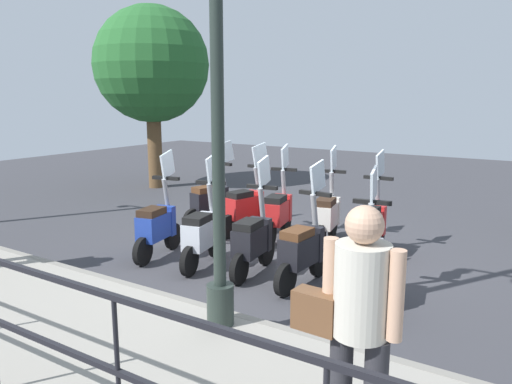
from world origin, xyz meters
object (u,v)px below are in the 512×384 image
(lamp_post_near, at_px, (218,137))
(scooter_far_1, at_px, (327,214))
(tree_large, at_px, (152,65))
(scooter_far_3, at_px, (246,206))
(pedestrian_with_bag, at_px, (357,317))
(scooter_near_3, at_px, (203,233))
(scooter_far_0, at_px, (371,224))
(scooter_far_2, at_px, (278,211))
(scooter_near_0, at_px, (366,263))
(scooter_far_4, at_px, (212,201))
(scooter_near_1, at_px, (303,248))
(scooter_near_4, at_px, (158,225))
(scooter_near_2, at_px, (253,239))

(lamp_post_near, height_order, scooter_far_1, lamp_post_near)
(tree_large, xyz_separation_m, scooter_far_3, (-2.42, -4.40, -2.58))
(pedestrian_with_bag, distance_m, scooter_near_3, 4.18)
(lamp_post_near, distance_m, pedestrian_with_bag, 2.24)
(lamp_post_near, height_order, pedestrian_with_bag, lamp_post_near)
(scooter_far_0, bearing_deg, scooter_far_2, 88.03)
(scooter_far_1, bearing_deg, scooter_near_0, -156.21)
(pedestrian_with_bag, height_order, scooter_far_4, pedestrian_with_bag)
(lamp_post_near, xyz_separation_m, scooter_near_1, (1.65, -0.05, -1.48))
(scooter_far_0, bearing_deg, scooter_near_3, 131.54)
(scooter_far_1, distance_m, scooter_far_3, 1.42)
(lamp_post_near, height_order, tree_large, tree_large)
(scooter_far_2, bearing_deg, pedestrian_with_bag, -157.22)
(scooter_near_3, distance_m, scooter_far_3, 1.75)
(scooter_near_0, height_order, scooter_near_4, same)
(scooter_near_1, bearing_deg, scooter_near_3, 96.61)
(pedestrian_with_bag, height_order, scooter_far_1, pedestrian_with_bag)
(pedestrian_with_bag, height_order, scooter_far_3, pedestrian_with_bag)
(scooter_near_0, relative_size, scooter_near_1, 1.00)
(scooter_near_2, bearing_deg, scooter_near_1, -98.37)
(tree_large, xyz_separation_m, scooter_near_3, (-4.12, -4.82, -2.58))
(scooter_near_2, xyz_separation_m, scooter_near_3, (-0.11, 0.75, 0.00))
(scooter_near_4, bearing_deg, lamp_post_near, -135.80)
(scooter_near_3, relative_size, scooter_far_1, 1.00)
(scooter_near_4, xyz_separation_m, scooter_far_0, (1.70, -2.60, 0.00))
(scooter_near_4, xyz_separation_m, scooter_far_3, (1.73, -0.40, 0.00))
(lamp_post_near, height_order, scooter_near_4, lamp_post_near)
(tree_large, height_order, scooter_near_2, tree_large)
(scooter_far_0, xyz_separation_m, scooter_far_1, (0.24, 0.80, 0.00))
(lamp_post_near, bearing_deg, scooter_far_1, 7.50)
(scooter_far_4, bearing_deg, lamp_post_near, -126.13)
(tree_large, height_order, scooter_far_1, tree_large)
(scooter_near_1, height_order, scooter_far_4, same)
(lamp_post_near, xyz_separation_m, scooter_near_4, (1.52, 2.26, -1.48))
(tree_large, relative_size, scooter_near_0, 2.93)
(scooter_near_2, xyz_separation_m, scooter_near_4, (-0.14, 1.57, 0.00))
(lamp_post_near, xyz_separation_m, scooter_near_0, (1.53, -0.89, -1.48))
(scooter_near_3, relative_size, scooter_far_3, 1.00)
(scooter_near_2, distance_m, scooter_far_0, 1.87)
(pedestrian_with_bag, distance_m, scooter_near_2, 3.71)
(scooter_near_2, bearing_deg, scooter_far_1, -14.61)
(scooter_near_3, height_order, scooter_far_1, same)
(scooter_far_4, bearing_deg, scooter_near_4, -153.12)
(scooter_far_1, relative_size, scooter_far_2, 1.00)
(scooter_far_3, bearing_deg, scooter_near_0, -109.90)
(scooter_near_4, bearing_deg, scooter_far_2, -43.05)
(scooter_near_0, xyz_separation_m, scooter_far_3, (1.72, 2.75, 0.00))
(scooter_far_0, height_order, scooter_far_4, same)
(pedestrian_with_bag, relative_size, scooter_far_3, 1.03)
(pedestrian_with_bag, relative_size, tree_large, 0.35)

